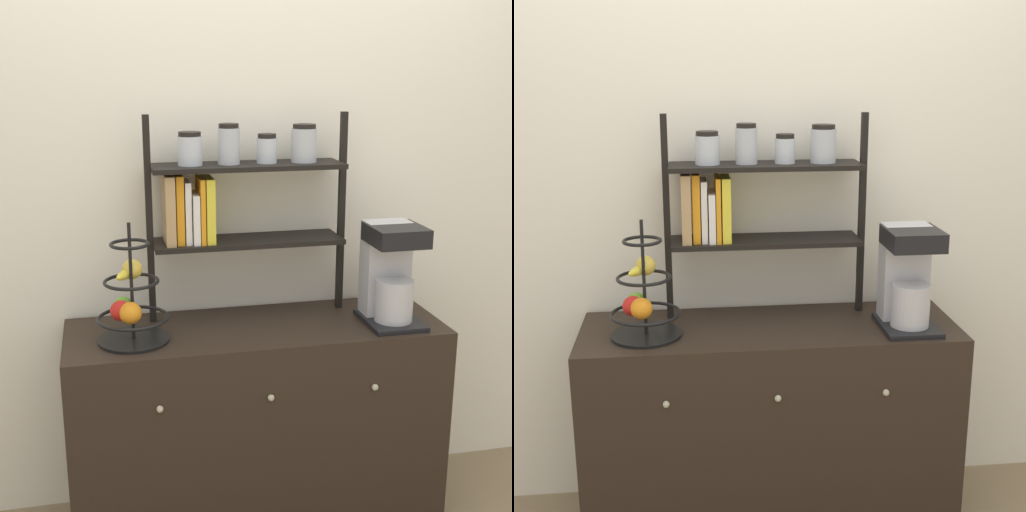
{
  "view_description": "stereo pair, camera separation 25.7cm",
  "coord_description": "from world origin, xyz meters",
  "views": [
    {
      "loc": [
        -0.54,
        -2.19,
        1.74
      ],
      "look_at": [
        0.0,
        0.23,
        1.07
      ],
      "focal_mm": 50.0,
      "sensor_mm": 36.0,
      "label": 1
    },
    {
      "loc": [
        -0.29,
        -2.24,
        1.74
      ],
      "look_at": [
        0.0,
        0.23,
        1.07
      ],
      "focal_mm": 50.0,
      "sensor_mm": 36.0,
      "label": 2
    }
  ],
  "objects": [
    {
      "name": "wall_back",
      "position": [
        0.0,
        0.51,
        1.3
      ],
      "size": [
        7.0,
        0.05,
        2.6
      ],
      "primitive_type": "cube",
      "color": "silver",
      "rests_on": "ground_plane"
    },
    {
      "name": "coffee_maker",
      "position": [
        0.5,
        0.18,
        0.99
      ],
      "size": [
        0.2,
        0.26,
        0.38
      ],
      "color": "black",
      "rests_on": "sideboard"
    },
    {
      "name": "shelf_hutch",
      "position": [
        -0.08,
        0.37,
        1.28
      ],
      "size": [
        0.76,
        0.2,
        0.77
      ],
      "color": "black",
      "rests_on": "sideboard"
    },
    {
      "name": "sideboard",
      "position": [
        0.0,
        0.23,
        0.4
      ],
      "size": [
        1.39,
        0.48,
        0.8
      ],
      "color": "black",
      "rests_on": "ground_plane"
    },
    {
      "name": "fruit_stand",
      "position": [
        -0.46,
        0.18,
        0.94
      ],
      "size": [
        0.25,
        0.25,
        0.42
      ],
      "color": "black",
      "rests_on": "sideboard"
    }
  ]
}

